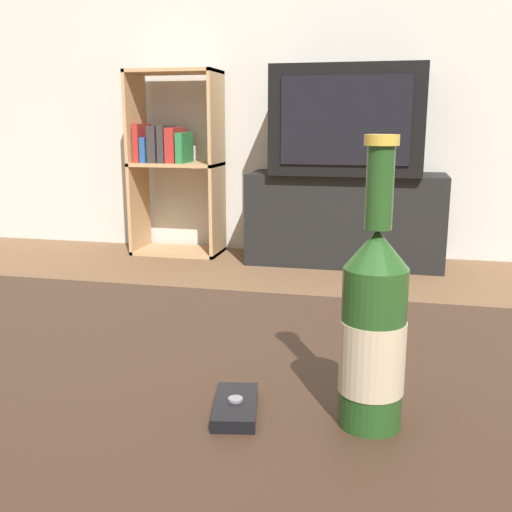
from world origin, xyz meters
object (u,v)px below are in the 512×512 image
Objects in this scene: tv_stand at (345,219)px; cell_phone at (236,407)px; television at (348,121)px; beer_bottle at (373,329)px; bookshelf at (172,158)px.

cell_phone is at bearing -87.81° from tv_stand.
television is (-0.00, -0.00, 0.54)m from tv_stand.
television is 2.76× the size of beer_bottle.
bookshelf is 3.74× the size of beer_bottle.
tv_stand is 1.10m from bookshelf.
beer_bottle is (1.29, -2.85, 0.02)m from bookshelf.
bookshelf is 11.20× the size of cell_phone.
bookshelf is at bearing 176.98° from television.
bookshelf reaches higher than cell_phone.
television is at bearing -3.02° from bookshelf.
beer_bottle is (0.25, -2.80, -0.20)m from television.
bookshelf is 3.09m from cell_phone.
beer_bottle is 0.17m from cell_phone.
tv_stand is 3.74× the size of beer_bottle.
television is 2.82m from cell_phone.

